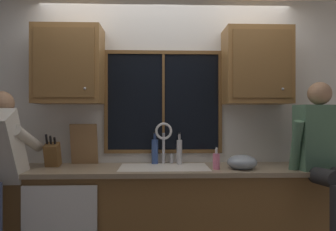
{
  "coord_description": "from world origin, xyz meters",
  "views": [
    {
      "loc": [
        -0.09,
        -3.21,
        1.39
      ],
      "look_at": [
        0.01,
        -0.3,
        1.39
      ],
      "focal_mm": 34.39,
      "sensor_mm": 36.0,
      "label": 1
    }
  ],
  "objects_px": {
    "mixing_bowl": "(242,162)",
    "bottle_tall_clear": "(179,151)",
    "person_sitting_on_counter": "(326,150)",
    "soap_dispenser": "(216,161)",
    "knife_block": "(53,155)",
    "cutting_board": "(84,144)",
    "bottle_green_glass": "(155,151)"
  },
  "relations": [
    {
      "from": "soap_dispenser",
      "to": "knife_block",
      "type": "bearing_deg",
      "value": 172.72
    },
    {
      "from": "knife_block",
      "to": "soap_dispenser",
      "type": "relative_size",
      "value": 1.68
    },
    {
      "from": "person_sitting_on_counter",
      "to": "bottle_green_glass",
      "type": "relative_size",
      "value": 4.1
    },
    {
      "from": "person_sitting_on_counter",
      "to": "cutting_board",
      "type": "distance_m",
      "value": 2.17
    },
    {
      "from": "knife_block",
      "to": "bottle_tall_clear",
      "type": "distance_m",
      "value": 1.17
    },
    {
      "from": "mixing_bowl",
      "to": "soap_dispenser",
      "type": "relative_size",
      "value": 1.35
    },
    {
      "from": "person_sitting_on_counter",
      "to": "bottle_green_glass",
      "type": "distance_m",
      "value": 1.51
    },
    {
      "from": "knife_block",
      "to": "bottle_tall_clear",
      "type": "bearing_deg",
      "value": 4.97
    },
    {
      "from": "mixing_bowl",
      "to": "bottle_tall_clear",
      "type": "relative_size",
      "value": 0.85
    },
    {
      "from": "cutting_board",
      "to": "soap_dispenser",
      "type": "relative_size",
      "value": 2.07
    },
    {
      "from": "mixing_bowl",
      "to": "bottle_green_glass",
      "type": "height_order",
      "value": "bottle_green_glass"
    },
    {
      "from": "person_sitting_on_counter",
      "to": "knife_block",
      "type": "relative_size",
      "value": 3.92
    },
    {
      "from": "person_sitting_on_counter",
      "to": "cutting_board",
      "type": "relative_size",
      "value": 3.18
    },
    {
      "from": "mixing_bowl",
      "to": "bottle_tall_clear",
      "type": "xyz_separation_m",
      "value": [
        -0.53,
        0.28,
        0.07
      ]
    },
    {
      "from": "knife_block",
      "to": "mixing_bowl",
      "type": "relative_size",
      "value": 1.24
    },
    {
      "from": "person_sitting_on_counter",
      "to": "mixing_bowl",
      "type": "bearing_deg",
      "value": 166.87
    },
    {
      "from": "mixing_bowl",
      "to": "knife_block",
      "type": "bearing_deg",
      "value": 174.0
    },
    {
      "from": "mixing_bowl",
      "to": "cutting_board",
      "type": "bearing_deg",
      "value": 167.37
    },
    {
      "from": "knife_block",
      "to": "mixing_bowl",
      "type": "height_order",
      "value": "knife_block"
    },
    {
      "from": "person_sitting_on_counter",
      "to": "mixing_bowl",
      "type": "height_order",
      "value": "person_sitting_on_counter"
    },
    {
      "from": "bottle_tall_clear",
      "to": "soap_dispenser",
      "type": "bearing_deg",
      "value": -43.81
    },
    {
      "from": "person_sitting_on_counter",
      "to": "knife_block",
      "type": "xyz_separation_m",
      "value": [
        -2.37,
        0.33,
        -0.08
      ]
    },
    {
      "from": "knife_block",
      "to": "person_sitting_on_counter",
      "type": "bearing_deg",
      "value": -8.03
    },
    {
      "from": "cutting_board",
      "to": "bottle_tall_clear",
      "type": "xyz_separation_m",
      "value": [
        0.92,
        -0.04,
        -0.07
      ]
    },
    {
      "from": "person_sitting_on_counter",
      "to": "bottle_tall_clear",
      "type": "bearing_deg",
      "value": 159.99
    },
    {
      "from": "person_sitting_on_counter",
      "to": "bottle_tall_clear",
      "type": "height_order",
      "value": "person_sitting_on_counter"
    },
    {
      "from": "bottle_green_glass",
      "to": "bottle_tall_clear",
      "type": "height_order",
      "value": "bottle_green_glass"
    },
    {
      "from": "person_sitting_on_counter",
      "to": "soap_dispenser",
      "type": "relative_size",
      "value": 6.57
    },
    {
      "from": "bottle_green_glass",
      "to": "bottle_tall_clear",
      "type": "relative_size",
      "value": 1.01
    },
    {
      "from": "cutting_board",
      "to": "mixing_bowl",
      "type": "bearing_deg",
      "value": -12.63
    },
    {
      "from": "mixing_bowl",
      "to": "soap_dispenser",
      "type": "distance_m",
      "value": 0.23
    },
    {
      "from": "soap_dispenser",
      "to": "mixing_bowl",
      "type": "bearing_deg",
      "value": 2.33
    }
  ]
}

